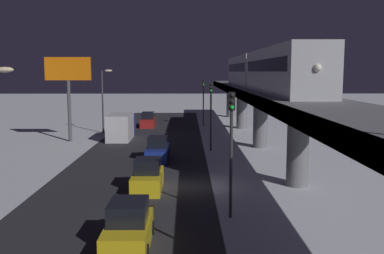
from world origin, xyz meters
name	(u,v)px	position (x,y,z in m)	size (l,w,h in m)	color
ground_plane	(190,186)	(0.00, 0.00, 0.00)	(240.00, 240.00, 0.00)	silver
avenue_asphalt	(128,186)	(4.05, 0.00, 0.00)	(11.00, 101.91, 0.01)	#28282D
elevated_railway	(297,110)	(-6.91, 0.00, 4.95)	(5.00, 101.91, 5.75)	slate
subway_train	(261,70)	(-7.00, -14.63, 7.53)	(2.94, 36.87, 3.40)	#B7BABF
sedan_blue	(158,151)	(2.65, -8.56, 0.79)	(1.91, 4.66, 1.97)	navy
sedan_yellow	(148,177)	(2.65, 0.87, 0.80)	(1.80, 4.19, 1.97)	gold
sedan_red	(148,121)	(5.45, -30.95, 0.80)	(1.80, 4.52, 1.97)	#A51E1E
box_truck	(122,126)	(7.45, -20.49, 1.35)	(2.40, 7.40, 2.80)	navy
taxi_cab	(129,228)	(2.65, 9.91, 0.78)	(1.91, 4.40, 1.97)	gold
traffic_light_near	(231,136)	(-2.05, 6.24, 4.20)	(0.32, 0.44, 6.40)	#2D2D2D
traffic_light_mid	(211,106)	(-2.05, -12.63, 4.20)	(0.32, 0.44, 6.40)	#2D2D2D
traffic_light_far	(203,95)	(-2.05, -31.51, 4.20)	(0.32, 0.44, 6.40)	#2D2D2D
commercial_billboard	(68,77)	(12.63, -18.49, 6.83)	(4.80, 0.36, 8.90)	#4C4C51
street_lamp_far	(104,93)	(10.12, -25.00, 4.81)	(1.35, 0.44, 7.65)	#38383D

